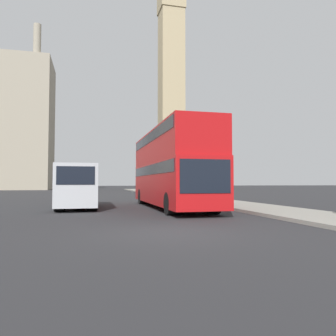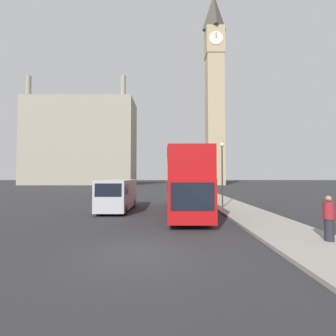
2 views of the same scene
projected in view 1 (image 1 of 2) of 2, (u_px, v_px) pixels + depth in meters
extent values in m
plane|color=#28282B|center=(170.00, 232.00, 9.67)|extent=(300.00, 300.00, 0.00)
cube|color=tan|center=(171.00, 99.00, 74.54)|extent=(5.20, 5.20, 40.88)
cylinder|color=#9E937F|center=(37.00, 39.00, 66.67)|extent=(1.50, 1.50, 6.10)
cube|color=#B71114|center=(171.00, 183.00, 18.96)|extent=(2.50, 11.48, 2.34)
cube|color=#B71114|center=(171.00, 147.00, 19.05)|extent=(2.50, 11.25, 1.80)
cube|color=black|center=(171.00, 170.00, 18.99)|extent=(2.54, 11.02, 0.55)
cube|color=black|center=(171.00, 138.00, 19.07)|extent=(2.54, 10.79, 0.55)
cube|color=black|center=(206.00, 176.00, 13.38)|extent=(2.20, 0.03, 1.40)
cylinder|color=black|center=(174.00, 204.00, 14.80)|extent=(0.70, 1.04, 1.04)
cylinder|color=black|center=(211.00, 203.00, 15.23)|extent=(0.70, 1.04, 1.04)
cylinder|color=black|center=(144.00, 196.00, 22.60)|extent=(0.70, 1.04, 1.04)
cylinder|color=black|center=(169.00, 196.00, 23.03)|extent=(0.70, 1.04, 1.04)
cube|color=#B2B7BC|center=(78.00, 185.00, 18.79)|extent=(2.13, 6.05, 2.23)
cube|color=black|center=(76.00, 175.00, 15.86)|extent=(1.81, 0.02, 0.89)
cube|color=black|center=(77.00, 176.00, 16.90)|extent=(2.16, 1.09, 0.71)
cylinder|color=black|center=(60.00, 204.00, 16.56)|extent=(0.53, 0.78, 0.78)
cylinder|color=black|center=(92.00, 204.00, 16.94)|extent=(0.53, 0.78, 0.78)
cylinder|color=black|center=(65.00, 200.00, 20.55)|extent=(0.53, 0.78, 0.78)
cylinder|color=black|center=(91.00, 200.00, 20.93)|extent=(0.53, 0.78, 0.78)
cylinder|color=#2D332D|center=(213.00, 164.00, 21.68)|extent=(0.12, 0.12, 5.08)
sphere|color=beige|center=(213.00, 124.00, 21.80)|extent=(0.36, 0.36, 0.36)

